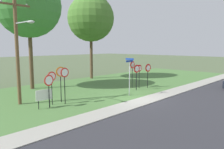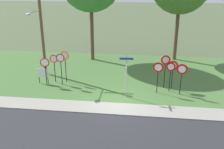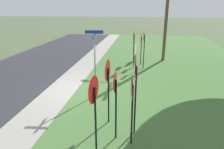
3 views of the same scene
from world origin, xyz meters
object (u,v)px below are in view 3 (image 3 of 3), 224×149
(street_name_post, at_px, (95,59))
(yield_sign_near_right, at_px, (94,97))
(stop_sign_far_center, at_px, (134,41))
(utility_pole, at_px, (165,5))
(yield_sign_center, at_px, (132,94))
(notice_board, at_px, (135,51))
(stop_sign_near_left, at_px, (144,41))
(yield_sign_far_left, at_px, (107,77))
(stop_sign_far_left, at_px, (141,42))
(yield_sign_far_right, at_px, (115,90))
(yield_sign_near_left, at_px, (135,78))
(stop_sign_near_right, at_px, (134,41))

(street_name_post, bearing_deg, yield_sign_near_right, 9.02)
(stop_sign_far_center, height_order, utility_pole, utility_pole)
(yield_sign_center, relative_size, notice_board, 1.82)
(stop_sign_near_left, xyz_separation_m, yield_sign_near_right, (9.04, -1.44, -0.13))
(stop_sign_near_left, relative_size, yield_sign_far_left, 1.09)
(stop_sign_far_center, height_order, yield_sign_center, stop_sign_far_center)
(yield_sign_near_right, bearing_deg, stop_sign_far_left, -178.90)
(stop_sign_far_left, bearing_deg, notice_board, -157.14)
(stop_sign_far_center, bearing_deg, notice_board, 173.96)
(yield_sign_near_right, xyz_separation_m, yield_sign_far_right, (-0.74, 0.49, -0.06))
(yield_sign_center, height_order, notice_board, yield_sign_center)
(yield_sign_near_left, relative_size, street_name_post, 0.85)
(stop_sign_near_right, distance_m, yield_sign_near_left, 9.38)
(stop_sign_near_right, bearing_deg, yield_sign_center, -6.95)
(stop_sign_near_left, xyz_separation_m, yield_sign_center, (8.52, -0.44, -0.20))
(utility_pole, bearing_deg, notice_board, -71.93)
(stop_sign_near_left, height_order, street_name_post, street_name_post)
(stop_sign_near_left, bearing_deg, yield_sign_far_right, 2.22)
(notice_board, bearing_deg, stop_sign_near_right, -23.11)
(yield_sign_near_left, height_order, street_name_post, street_name_post)
(stop_sign_far_center, distance_m, yield_sign_center, 8.67)
(yield_sign_near_right, distance_m, notice_board, 10.83)
(stop_sign_near_left, xyz_separation_m, yield_sign_far_left, (7.37, -1.33, -0.11))
(yield_sign_far_left, bearing_deg, notice_board, -178.57)
(yield_sign_far_right, height_order, notice_board, yield_sign_far_right)
(stop_sign_near_right, height_order, stop_sign_far_left, stop_sign_far_left)
(yield_sign_far_left, bearing_deg, yield_sign_far_right, 28.18)
(yield_sign_near_left, height_order, yield_sign_far_right, yield_sign_near_left)
(yield_sign_near_right, xyz_separation_m, street_name_post, (-3.93, -0.84, 0.08))
(yield_sign_center, height_order, street_name_post, street_name_post)
(utility_pole, distance_m, notice_board, 4.01)
(stop_sign_far_left, bearing_deg, yield_sign_far_left, -9.94)
(yield_sign_near_left, bearing_deg, notice_board, 177.84)
(street_name_post, bearing_deg, yield_sign_center, 25.37)
(stop_sign_far_center, bearing_deg, utility_pole, 134.30)
(stop_sign_near_left, distance_m, street_name_post, 5.60)
(yield_sign_far_right, distance_m, notice_board, 10.07)
(stop_sign_far_center, bearing_deg, yield_sign_far_left, -6.97)
(stop_sign_near_left, relative_size, yield_sign_near_right, 1.10)
(stop_sign_near_left, distance_m, notice_board, 2.10)
(yield_sign_far_left, relative_size, notice_board, 1.91)
(yield_sign_near_left, bearing_deg, utility_pole, 166.65)
(yield_sign_far_right, bearing_deg, yield_sign_center, 68.52)
(stop_sign_near_right, bearing_deg, yield_sign_far_left, -12.52)
(yield_sign_near_right, bearing_deg, stop_sign_near_right, -175.50)
(stop_sign_near_left, height_order, utility_pole, utility_pole)
(stop_sign_far_center, xyz_separation_m, yield_sign_center, (8.66, 0.26, -0.18))
(stop_sign_far_left, bearing_deg, stop_sign_near_left, 10.71)
(stop_sign_far_left, xyz_separation_m, yield_sign_far_left, (8.23, -1.13, 0.10))
(stop_sign_near_right, bearing_deg, utility_pole, 104.99)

